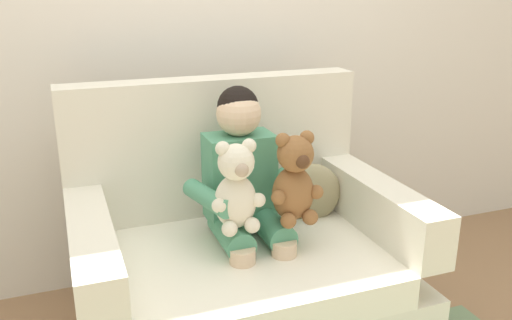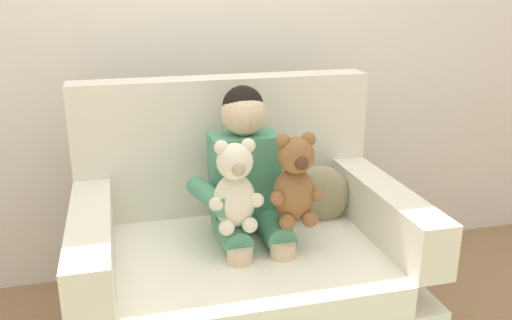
{
  "view_description": "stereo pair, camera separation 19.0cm",
  "coord_description": "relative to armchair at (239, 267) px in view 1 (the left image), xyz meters",
  "views": [
    {
      "loc": [
        -0.6,
        -1.74,
        1.38
      ],
      "look_at": [
        0.03,
        -0.05,
        0.79
      ],
      "focal_mm": 38.0,
      "sensor_mm": 36.0,
      "label": 1
    },
    {
      "loc": [
        -0.42,
        -1.8,
        1.38
      ],
      "look_at": [
        0.03,
        -0.05,
        0.79
      ],
      "focal_mm": 38.0,
      "sensor_mm": 36.0,
      "label": 2
    }
  ],
  "objects": [
    {
      "name": "throw_pillow",
      "position": [
        0.36,
        0.11,
        0.22
      ],
      "size": [
        0.28,
        0.17,
        0.26
      ],
      "primitive_type": "ellipsoid",
      "rotation": [
        0.0,
        0.0,
        -0.2
      ],
      "color": "#998C66",
      "rests_on": "armchair"
    },
    {
      "name": "plush_cream",
      "position": [
        -0.05,
        -0.12,
        0.38
      ],
      "size": [
        0.2,
        0.16,
        0.33
      ],
      "rotation": [
        0.0,
        0.0,
        -0.24
      ],
      "color": "silver",
      "rests_on": "armchair"
    },
    {
      "name": "seated_child",
      "position": [
        0.03,
        0.02,
        0.33
      ],
      "size": [
        0.45,
        0.39,
        0.82
      ],
      "rotation": [
        0.0,
        0.0,
        -0.14
      ],
      "color": "#4C9370",
      "rests_on": "armchair"
    },
    {
      "name": "plush_brown",
      "position": [
        0.17,
        -0.13,
        0.39
      ],
      "size": [
        0.2,
        0.16,
        0.34
      ],
      "rotation": [
        0.0,
        0.0,
        0.23
      ],
      "color": "brown",
      "rests_on": "armchair"
    },
    {
      "name": "back_wall",
      "position": [
        0.0,
        0.69,
        0.98
      ],
      "size": [
        6.0,
        0.1,
        2.6
      ],
      "primitive_type": "cube",
      "color": "silver",
      "rests_on": "ground"
    },
    {
      "name": "armchair",
      "position": [
        0.0,
        0.0,
        0.0
      ],
      "size": [
        1.23,
        0.88,
        1.01
      ],
      "color": "silver",
      "rests_on": "ground"
    }
  ]
}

